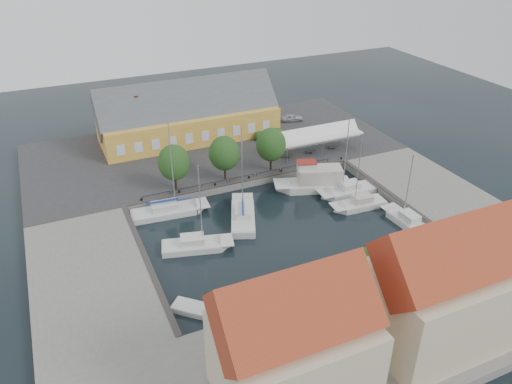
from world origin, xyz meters
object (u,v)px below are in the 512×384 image
Objects in this scene: launch_sw at (195,310)px; west_boat_a at (168,212)px; car_silver at (292,118)px; warehouse at (185,117)px; car_red at (179,158)px; trawler at (316,182)px; east_boat_b at (359,205)px; east_boat_a at (347,192)px; east_boat_c at (407,222)px; launch_nw at (190,204)px; center_sailboat at (243,217)px; west_boat_c at (196,246)px; tent_canopy at (317,136)px.

west_boat_a is at bearing 82.55° from launch_sw.
warehouse is at bearing 99.78° from car_silver.
car_red is 0.88× the size of launch_sw.
east_boat_b is at bearing -67.33° from trawler.
east_boat_c is (2.40, -9.37, -0.00)m from east_boat_a.
east_boat_b reaches higher than trawler.
launch_sw reaches higher than launch_nw.
warehouse is 2.21× the size of west_boat_a.
center_sailboat reaches higher than warehouse.
trawler is (12.12, 3.13, 0.65)m from center_sailboat.
launch_nw is at bearing -105.95° from warehouse.
center_sailboat is at bearing -91.36° from warehouse.
warehouse reaches higher than car_silver.
launch_sw is at bearing -105.99° from warehouse.
launch_sw is (-22.63, -16.35, -0.93)m from trawler.
west_boat_c is 2.70× the size of launch_nw.
car_red is 0.38× the size of trawler.
west_boat_a is (-8.12, 5.03, -0.09)m from center_sailboat.
east_boat_a reaches higher than tent_canopy.
east_boat_b is 6.45m from east_boat_c.
car_red is 27.04m from east_boat_b.
trawler reaches higher than launch_nw.
west_boat_c is (-7.88, -29.04, -4.17)m from warehouse.
east_boat_b is (-5.01, -28.22, -1.38)m from car_silver.
warehouse is at bearing 120.32° from east_boat_a.
trawler is 2.68× the size of launch_nw.
trawler is at bearing 14.48° from center_sailboat.
car_red reaches higher than launch_sw.
car_silver is 31.15m from launch_nw.
launch_nw is (-24.85, -18.73, -1.55)m from car_silver.
tent_canopy is 12.12m from east_boat_a.
car_silver is at bearing 78.44° from tent_canopy.
launch_sw is (-11.11, -38.77, -4.34)m from warehouse.
warehouse reaches higher than west_boat_c.
east_boat_b reaches higher than car_silver.
east_boat_b is at bearing -25.59° from launch_nw.
warehouse reaches higher than east_boat_b.
east_boat_b reaches higher than launch_sw.
center_sailboat reaches higher than launch_sw.
car_silver is (2.68, 13.09, -2.04)m from tent_canopy.
west_boat_a is 2.73× the size of launch_sw.
east_boat_a is at bearing 0.75° from center_sailboat.
east_boat_b is at bearing -42.82° from car_red.
west_boat_a is 18.41m from launch_sw.
trawler is 20.35m from west_boat_a.
east_boat_b reaches higher than car_red.
warehouse is 2.98× the size of east_boat_c.
trawler is 0.85× the size of west_boat_a.
car_silver is (19.27, -0.77, -2.79)m from warehouse.
center_sailboat is 16.89m from launch_sw.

